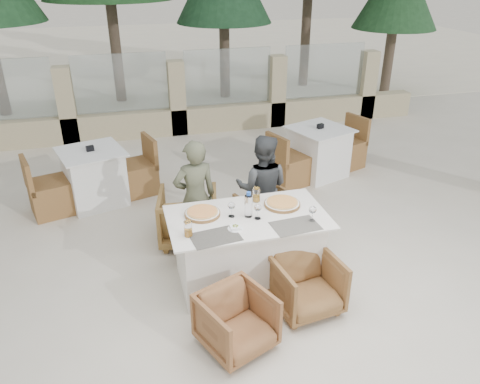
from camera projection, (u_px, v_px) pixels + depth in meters
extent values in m
plane|color=beige|center=(244.00, 277.00, 5.06)|extent=(80.00, 80.00, 0.00)
cube|color=#EFE4C4|center=(143.00, 52.00, 17.15)|extent=(30.00, 16.00, 0.01)
cube|color=#504C45|center=(215.00, 237.00, 4.33)|extent=(0.49, 0.36, 0.00)
cube|color=#605B52|center=(295.00, 226.00, 4.51)|extent=(0.47, 0.34, 0.00)
cylinder|color=orange|center=(202.00, 213.00, 4.69)|extent=(0.45, 0.45, 0.05)
cylinder|color=orange|center=(282.00, 203.00, 4.88)|extent=(0.47, 0.47, 0.05)
cylinder|color=#A3BFD6|center=(248.00, 204.00, 4.62)|extent=(0.10, 0.10, 0.27)
cylinder|color=orange|center=(188.00, 229.00, 4.32)|extent=(0.09, 0.09, 0.15)
cylinder|color=orange|center=(256.00, 195.00, 4.94)|extent=(0.09, 0.09, 0.15)
imported|color=olive|center=(188.00, 217.00, 5.59)|extent=(0.81, 0.82, 0.64)
imported|color=brown|center=(268.00, 217.00, 5.62)|extent=(0.80, 0.81, 0.59)
imported|color=brown|center=(237.00, 321.00, 4.05)|extent=(0.75, 0.76, 0.54)
imported|color=brown|center=(306.00, 284.00, 4.49)|extent=(0.68, 0.70, 0.57)
imported|color=#53563F|center=(195.00, 197.00, 5.25)|extent=(0.53, 0.38, 1.36)
imported|color=#3E4144|center=(262.00, 188.00, 5.50)|extent=(0.79, 0.71, 1.32)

